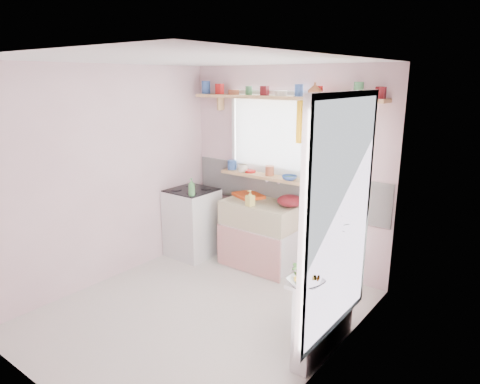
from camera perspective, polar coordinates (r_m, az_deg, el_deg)
The scene contains 19 objects.
room at distance 4.41m, azimuth 8.31°, elevation 2.03°, with size 3.20×3.20×3.20m.
sink_unit at distance 5.44m, azimuth 2.72°, elevation -5.63°, with size 0.95×0.65×1.11m.
cooker at distance 5.82m, azimuth -6.38°, elevation -4.01°, with size 0.58×0.58×0.93m.
radiator_ledge at distance 3.94m, azimuth 11.26°, elevation -15.00°, with size 0.22×0.95×0.78m.
windowsill at distance 5.39m, azimuth 3.95°, elevation 2.00°, with size 1.40×0.22×0.04m, color tan.
pine_shelf at distance 5.16m, azimuth 5.50°, elevation 12.40°, with size 2.52×0.24×0.04m, color tan.
shelf_crockery at distance 5.16m, azimuth 5.52°, elevation 13.24°, with size 2.47×0.11×0.12m.
sill_crockery at distance 5.37m, azimuth 3.96°, elevation 2.80°, with size 1.35×0.11×0.12m.
dish_tray at distance 5.55m, azimuth 1.13°, elevation -0.46°, with size 0.39×0.29×0.04m, color #D24312.
colander at distance 5.16m, azimuth 6.69°, elevation -1.17°, with size 0.31×0.31×0.14m, color #5D1016.
jade_plant at distance 3.80m, azimuth 11.44°, elevation -5.55°, with size 0.46×0.40×0.51m, color #2C6F30.
fruit_bowl at distance 3.42m, azimuth 8.74°, elevation -11.92°, with size 0.27×0.27×0.07m, color silver.
herb_pot at distance 3.42m, azimuth 7.70°, elevation -10.68°, with size 0.10×0.07×0.19m, color #335F26.
soap_bottle_sink at distance 5.14m, azimuth 1.36°, elevation -0.82°, with size 0.09×0.09×0.19m, color #E4D565.
sill_cup at distance 5.54m, azimuth 0.33°, elevation 3.17°, with size 0.13×0.13×0.10m, color beige.
sill_bowl at distance 5.16m, azimuth 6.60°, elevation 1.90°, with size 0.18×0.18×0.06m, color #2F519B.
shelf_vase at distance 4.88m, azimuth 9.96°, elevation 13.27°, with size 0.15×0.15×0.16m, color #9A562F.
cooker_bottle at distance 5.36m, azimuth -6.47°, elevation 0.66°, with size 0.09×0.09×0.23m, color #458B4A.
fruit at distance 3.40m, azimuth 8.92°, elevation -11.03°, with size 0.20×0.14×0.10m.
Camera 1 is at (2.74, -2.90, 2.34)m, focal length 32.00 mm.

